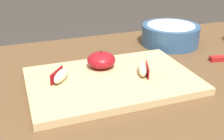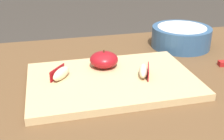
# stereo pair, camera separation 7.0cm
# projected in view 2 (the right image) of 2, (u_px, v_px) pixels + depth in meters

# --- Properties ---
(dining_table) EXTENTS (1.32, 0.79, 0.74)m
(dining_table) POSITION_uv_depth(u_px,v_px,m) (111.00, 121.00, 0.75)
(dining_table) COLOR brown
(dining_table) RESTS_ON ground_plane
(cutting_board) EXTENTS (0.41, 0.27, 0.02)m
(cutting_board) POSITION_uv_depth(u_px,v_px,m) (112.00, 80.00, 0.71)
(cutting_board) COLOR tan
(cutting_board) RESTS_ON dining_table
(apple_half_skin_up) EXTENTS (0.08, 0.08, 0.05)m
(apple_half_skin_up) POSITION_uv_depth(u_px,v_px,m) (105.00, 59.00, 0.76)
(apple_half_skin_up) COLOR maroon
(apple_half_skin_up) RESTS_ON cutting_board
(apple_wedge_middle) EXTENTS (0.06, 0.06, 0.03)m
(apple_wedge_middle) POSITION_uv_depth(u_px,v_px,m) (61.00, 73.00, 0.69)
(apple_wedge_middle) COLOR beige
(apple_wedge_middle) RESTS_ON cutting_board
(apple_wedge_back) EXTENTS (0.04, 0.07, 0.03)m
(apple_wedge_back) POSITION_uv_depth(u_px,v_px,m) (144.00, 71.00, 0.70)
(apple_wedge_back) COLOR beige
(apple_wedge_back) RESTS_ON cutting_board
(ceramic_fruit_bowl) EXTENTS (0.19, 0.19, 0.07)m
(ceramic_fruit_bowl) POSITION_uv_depth(u_px,v_px,m) (181.00, 36.00, 0.94)
(ceramic_fruit_bowl) COLOR #2D517A
(ceramic_fruit_bowl) RESTS_ON dining_table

